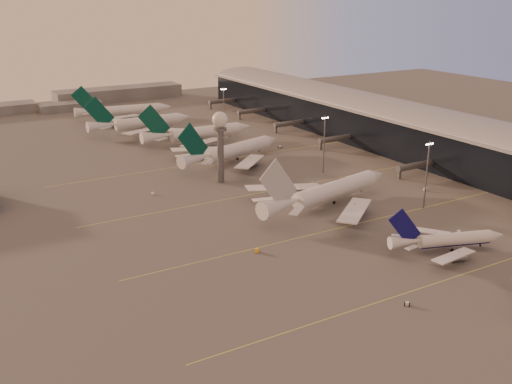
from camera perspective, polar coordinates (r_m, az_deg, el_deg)
ground at (r=156.97m, az=15.76°, el=-11.04°), size 700.00×700.00×0.00m
taxiway_markings at (r=212.28m, az=10.72°, el=-2.59°), size 180.00×185.25×0.02m
terminal at (r=298.52m, az=15.48°, el=5.40°), size 57.00×362.00×23.04m
radar_tower at (r=243.55m, az=-3.42°, el=5.65°), size 6.40×6.40×31.10m
mast_b at (r=223.82m, az=15.96°, el=1.84°), size 3.60×0.56×25.00m
mast_c at (r=260.19m, az=6.51°, el=4.78°), size 3.60×0.56×25.00m
mast_d at (r=333.90m, az=-3.08°, el=7.99°), size 3.60×0.56×25.00m
distant_horizon at (r=435.77m, az=-16.19°, el=8.51°), size 165.00×37.50×9.00m
narrowbody_mid at (r=192.10m, az=17.72°, el=-4.54°), size 37.12×29.12×15.06m
widebody_white at (r=221.08m, az=6.86°, el=-0.38°), size 66.18×52.49×23.58m
greentail_a at (r=276.74m, az=-2.27°, el=3.66°), size 60.59×48.22×22.67m
greentail_b at (r=312.83m, az=-5.51°, el=5.37°), size 62.29×50.33×22.63m
greentail_c at (r=342.74m, az=-10.88°, el=6.29°), size 61.17×49.38×22.21m
greentail_d at (r=380.55m, az=-12.42°, el=7.40°), size 59.87×48.08×21.80m
gsv_tug_mid at (r=158.99m, az=14.20°, el=-10.30°), size 3.54×3.58×0.90m
gsv_truck_b at (r=207.79m, az=18.85°, el=-3.46°), size 5.53×2.53×2.15m
gsv_truck_c at (r=183.20m, az=0.11°, el=-5.35°), size 5.67×6.25×2.52m
gsv_catering_b at (r=246.91m, az=15.90°, el=0.64°), size 5.94×3.31×4.63m
gsv_truck_d at (r=236.73m, az=-9.86°, el=0.00°), size 3.20×5.55×2.12m
gsv_tug_hangar at (r=302.82m, az=2.31°, el=4.31°), size 4.05×3.07×1.03m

